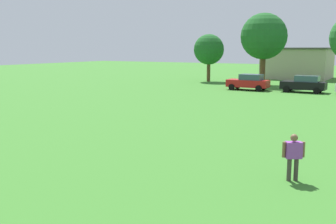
{
  "coord_description": "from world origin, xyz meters",
  "views": [
    {
      "loc": [
        8.55,
        1.25,
        4.41
      ],
      "look_at": [
        2.79,
        11.22,
        2.55
      ],
      "focal_mm": 42.68,
      "sensor_mm": 36.0,
      "label": 1
    }
  ],
  "objects": [
    {
      "name": "ground_plane",
      "position": [
        0.0,
        30.0,
        0.0
      ],
      "size": [
        160.0,
        160.0,
        0.0
      ],
      "primitive_type": "plane",
      "color": "#387528"
    },
    {
      "name": "adult_bystander",
      "position": [
        5.72,
        14.47,
        0.95
      ],
      "size": [
        0.66,
        0.53,
        1.6
      ],
      "rotation": [
        0.0,
        0.0,
        0.56
      ],
      "color": "#3F3833",
      "rests_on": "ground"
    },
    {
      "name": "parked_car_red_0",
      "position": [
        -5.11,
        41.91,
        0.86
      ],
      "size": [
        4.3,
        2.02,
        1.68
      ],
      "rotation": [
        0.0,
        0.0,
        3.14
      ],
      "color": "red",
      "rests_on": "ground"
    },
    {
      "name": "parked_car_black_1",
      "position": [
        0.44,
        42.53,
        0.86
      ],
      "size": [
        4.3,
        2.02,
        1.68
      ],
      "rotation": [
        0.0,
        0.0,
        3.14
      ],
      "color": "black",
      "rests_on": "ground"
    },
    {
      "name": "tree_far_left",
      "position": [
        -13.32,
        49.82,
        4.18
      ],
      "size": [
        3.98,
        3.98,
        6.19
      ],
      "color": "brown",
      "rests_on": "ground"
    },
    {
      "name": "tree_left",
      "position": [
        -5.62,
        48.36,
        5.73
      ],
      "size": [
        5.45,
        5.45,
        8.49
      ],
      "color": "brown",
      "rests_on": "ground"
    },
    {
      "name": "house_left",
      "position": [
        -4.37,
        61.44,
        2.23
      ],
      "size": [
        9.23,
        8.73,
        4.45
      ],
      "color": "tan",
      "rests_on": "ground"
    }
  ]
}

